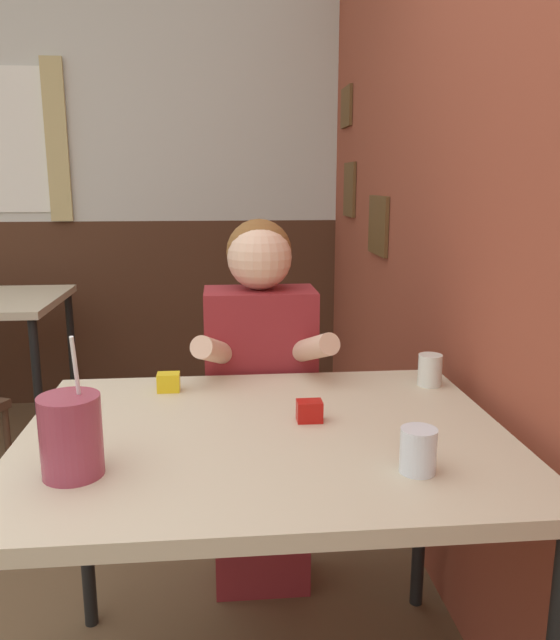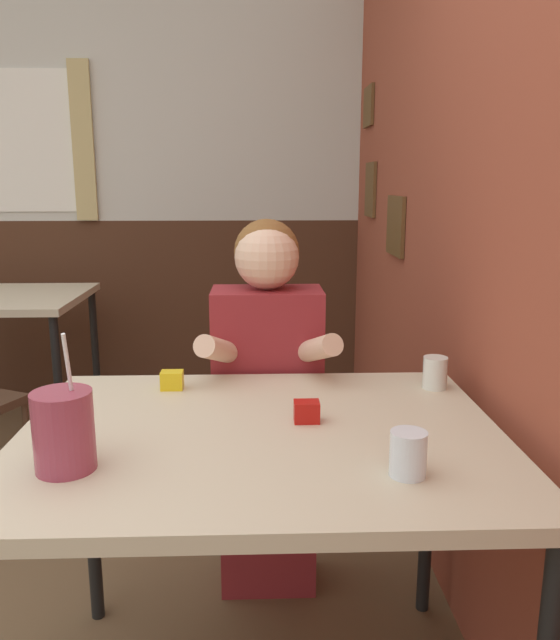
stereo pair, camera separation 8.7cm
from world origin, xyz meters
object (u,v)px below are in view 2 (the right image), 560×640
main_table (261,457)px  background_table (10,313)px  cocktail_pitcher (64,431)px  person_seated (268,404)px

main_table → background_table: 2.19m
main_table → cocktail_pitcher: bearing=-154.8°
background_table → person_seated: size_ratio=0.63×
background_table → person_seated: bearing=-44.2°
cocktail_pitcher → background_table: bearing=113.9°
cocktail_pitcher → main_table: bearing=25.2°
person_seated → cocktail_pitcher: (-0.41, -0.73, 0.22)m
person_seated → main_table: bearing=-92.5°
background_table → person_seated: 1.79m
main_table → person_seated: 0.55m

